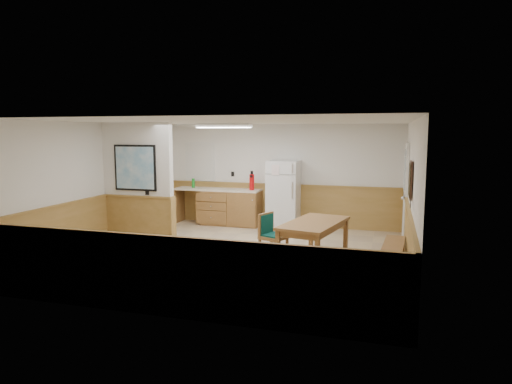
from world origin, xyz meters
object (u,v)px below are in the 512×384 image
(soap_bottle, at_px, (193,183))
(dining_chair, at_px, (270,233))
(dining_table, at_px, (314,227))
(dining_bench, at_px, (393,251))
(fire_extinguisher, at_px, (252,182))
(refrigerator, at_px, (284,195))

(soap_bottle, bearing_deg, dining_chair, -45.23)
(dining_table, distance_m, dining_chair, 0.83)
(dining_table, bearing_deg, dining_bench, 7.57)
(soap_bottle, bearing_deg, dining_bench, -30.68)
(dining_table, distance_m, soap_bottle, 4.56)
(fire_extinguisher, xyz_separation_m, soap_bottle, (-1.57, 0.02, -0.09))
(refrigerator, xyz_separation_m, fire_extinguisher, (-0.81, 0.06, 0.29))
(dining_bench, height_order, fire_extinguisher, fire_extinguisher)
(dining_table, bearing_deg, dining_chair, -171.00)
(dining_chair, relative_size, soap_bottle, 3.60)
(dining_table, relative_size, dining_bench, 1.14)
(dining_table, bearing_deg, refrigerator, 125.13)
(dining_table, distance_m, fire_extinguisher, 3.47)
(fire_extinguisher, bearing_deg, dining_bench, -40.65)
(refrigerator, height_order, soap_bottle, refrigerator)
(dining_chair, bearing_deg, dining_table, 19.48)
(dining_chair, xyz_separation_m, soap_bottle, (-2.76, 2.78, 0.52))
(refrigerator, xyz_separation_m, dining_chair, (0.37, -2.70, -0.32))
(fire_extinguisher, relative_size, soap_bottle, 2.00)
(dining_bench, relative_size, dining_chair, 1.81)
(refrigerator, distance_m, dining_table, 2.99)
(dining_bench, distance_m, soap_bottle, 5.75)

